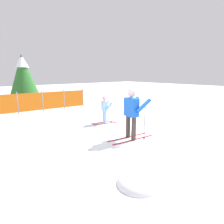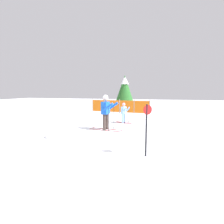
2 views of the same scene
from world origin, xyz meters
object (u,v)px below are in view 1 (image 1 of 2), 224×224
(safety_fence, at_px, (43,101))
(conifer_far, at_px, (23,74))
(skier_adult, at_px, (132,109))
(skier_child, at_px, (105,107))

(safety_fence, distance_m, conifer_far, 3.37)
(skier_adult, distance_m, conifer_far, 9.41)
(safety_fence, bearing_deg, skier_adult, -83.20)
(skier_child, height_order, conifer_far, conifer_far)
(skier_child, bearing_deg, skier_adult, -84.08)
(skier_adult, bearing_deg, skier_child, 85.27)
(skier_adult, relative_size, conifer_far, 0.50)
(skier_adult, relative_size, safety_fence, 0.34)
(skier_adult, xyz_separation_m, conifer_far, (-0.90, 9.30, 1.09))
(conifer_far, bearing_deg, skier_adult, -84.48)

